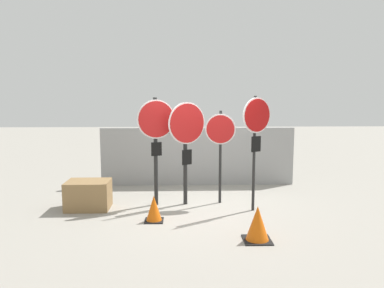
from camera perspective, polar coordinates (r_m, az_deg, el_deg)
The scene contains 9 objects.
ground_plane at distance 8.34m, azimuth 1.50°, elevation -9.61°, with size 40.00×40.00×0.00m, color gray.
fence_back at distance 10.17m, azimuth 0.87°, elevation -1.91°, with size 5.23×0.12×1.57m.
stop_sign_0 at distance 8.20m, azimuth -5.51°, elevation 1.85°, with size 0.81×0.32×2.40m.
stop_sign_1 at distance 8.21m, azimuth -0.84°, elevation 1.41°, with size 0.80×0.49×2.30m.
stop_sign_2 at distance 8.35m, azimuth 4.35°, elevation 1.00°, with size 0.68×0.16×2.10m.
stop_sign_3 at distance 7.86m, azimuth 9.75°, elevation 2.56°, with size 0.64×0.40×2.43m.
traffic_cone_0 at distance 6.56m, azimuth 9.95°, elevation -11.86°, with size 0.47×0.47×0.60m.
traffic_cone_1 at distance 7.45m, azimuth -5.83°, elevation -9.77°, with size 0.36×0.36×0.51m.
storage_crate at distance 8.46m, azimuth -15.52°, elevation -7.48°, with size 0.91×0.68×0.61m.
Camera 1 is at (-0.45, -7.95, 2.48)m, focal length 35.00 mm.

